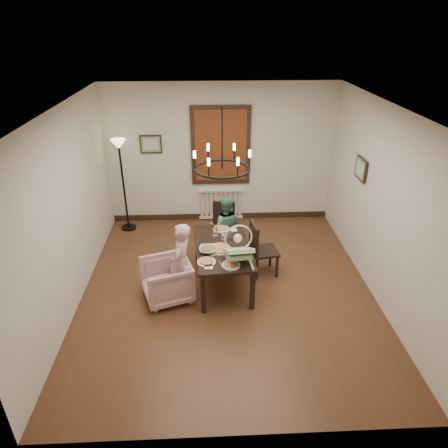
{
  "coord_description": "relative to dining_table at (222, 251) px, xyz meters",
  "views": [
    {
      "loc": [
        -0.29,
        -5.13,
        3.84
      ],
      "look_at": [
        -0.04,
        0.22,
        1.05
      ],
      "focal_mm": 32.0,
      "sensor_mm": 36.0,
      "label": 1
    }
  ],
  "objects": [
    {
      "name": "drinking_glass",
      "position": [
        0.04,
        0.06,
        0.15
      ],
      "size": [
        0.07,
        0.07,
        0.13
      ],
      "primitive_type": "cylinder",
      "color": "silver",
      "rests_on": "dining_table"
    },
    {
      "name": "chandelier",
      "position": [
        0.0,
        -0.0,
        1.34
      ],
      "size": [
        0.8,
        0.8,
        0.04
      ],
      "primitive_type": "torus",
      "color": "black",
      "rests_on": "room_shell"
    },
    {
      "name": "dining_table",
      "position": [
        0.0,
        0.0,
        0.0
      ],
      "size": [
        0.94,
        1.54,
        0.69
      ],
      "rotation": [
        0.0,
        0.0,
        0.08
      ],
      "color": "black",
      "rests_on": "room_shell"
    },
    {
      "name": "floor_lamp",
      "position": [
        -1.83,
        1.98,
        0.29
      ],
      "size": [
        0.3,
        0.3,
        1.8
      ],
      "primitive_type": null,
      "color": "black",
      "rests_on": "room_shell"
    },
    {
      "name": "armchair",
      "position": [
        -0.85,
        -0.34,
        -0.29
      ],
      "size": [
        0.89,
        0.87,
        0.64
      ],
      "primitive_type": "imported",
      "rotation": [
        0.0,
        0.0,
        -1.25
      ],
      "color": "#C79899",
      "rests_on": "room_shell"
    },
    {
      "name": "radiator",
      "position": [
        0.07,
        2.31,
        -0.26
      ],
      "size": [
        0.92,
        0.12,
        0.62
      ],
      "primitive_type": null,
      "color": "silver",
      "rests_on": "room_shell"
    },
    {
      "name": "salad_bowl",
      "position": [
        -0.22,
        -0.15,
        0.12
      ],
      "size": [
        0.32,
        0.32,
        0.08
      ],
      "primitive_type": "imported",
      "color": "white",
      "rests_on": "dining_table"
    },
    {
      "name": "chair_right",
      "position": [
        0.7,
        0.27,
        -0.13
      ],
      "size": [
        0.48,
        0.48,
        0.95
      ],
      "primitive_type": null,
      "rotation": [
        0.0,
        0.0,
        1.74
      ],
      "color": "black",
      "rests_on": "room_shell"
    },
    {
      "name": "baby_bouncer",
      "position": [
        0.21,
        -0.43,
        0.28
      ],
      "size": [
        0.48,
        0.63,
        0.39
      ],
      "primitive_type": null,
      "rotation": [
        0.0,
        0.0,
        0.1
      ],
      "color": "#B2D391",
      "rests_on": "dining_table"
    },
    {
      "name": "window_blinds",
      "position": [
        0.07,
        2.29,
        0.99
      ],
      "size": [
        1.0,
        0.03,
        1.4
      ],
      "primitive_type": "cube",
      "color": "maroon",
      "rests_on": "room_shell"
    },
    {
      "name": "chair_far",
      "position": [
        0.05,
        1.02,
        -0.15
      ],
      "size": [
        0.46,
        0.46,
        0.91
      ],
      "primitive_type": null,
      "rotation": [
        0.0,
        0.0,
        -0.15
      ],
      "color": "black",
      "rests_on": "room_shell"
    },
    {
      "name": "seated_man",
      "position": [
        0.09,
        0.83,
        -0.13
      ],
      "size": [
        0.5,
        0.4,
        0.97
      ],
      "primitive_type": "imported",
      "rotation": [
        0.0,
        0.0,
        3.07
      ],
      "color": "#4B7F61",
      "rests_on": "room_shell"
    },
    {
      "name": "picture_back",
      "position": [
        -1.28,
        2.3,
        1.04
      ],
      "size": [
        0.42,
        0.03,
        0.36
      ],
      "primitive_type": "cube",
      "color": "black",
      "rests_on": "room_shell"
    },
    {
      "name": "elderly_woman",
      "position": [
        -0.62,
        -0.37,
        -0.08
      ],
      "size": [
        0.34,
        0.44,
        1.05
      ],
      "primitive_type": "imported",
      "rotation": [
        0.0,
        0.0,
        -1.84
      ],
      "color": "#D0939B",
      "rests_on": "room_shell"
    },
    {
      "name": "pizza_platter",
      "position": [
        -0.05,
        -0.11,
        0.1
      ],
      "size": [
        0.35,
        0.35,
        0.04
      ],
      "primitive_type": "cylinder",
      "color": "tan",
      "rests_on": "dining_table"
    },
    {
      "name": "picture_right",
      "position": [
        2.28,
        0.73,
        1.04
      ],
      "size": [
        0.03,
        0.42,
        0.36
      ],
      "primitive_type": "cube",
      "rotation": [
        0.0,
        0.0,
        1.57
      ],
      "color": "black",
      "rests_on": "room_shell"
    },
    {
      "name": "room_shell",
      "position": [
        0.07,
        0.2,
        0.79
      ],
      "size": [
        4.51,
        5.0,
        2.81
      ],
      "color": "#562E1D",
      "rests_on": "ground"
    }
  ]
}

